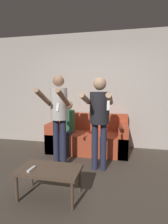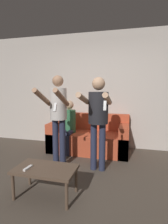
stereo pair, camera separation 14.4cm
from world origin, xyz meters
name	(u,v)px [view 2 (the right image)]	position (x,y,z in m)	size (l,w,h in m)	color
ground_plane	(72,191)	(0.00, 0.00, 0.00)	(14.00, 14.00, 0.00)	#4C4238
wall_back	(98,91)	(0.00, 2.05, 1.35)	(6.40, 0.06, 2.70)	beige
couch	(89,138)	(-0.12, 1.61, 0.29)	(1.74, 0.80, 0.82)	#C64C2D
person_standing_left	(58,111)	(-0.48, 0.70, 1.00)	(0.41, 0.70, 1.63)	#282D47
person_standing_right	(98,113)	(0.23, 0.70, 0.99)	(0.45, 0.75, 1.59)	#282D47
person_seated	(68,124)	(-0.55, 1.44, 0.62)	(0.28, 0.51, 1.14)	#282D47
coffee_table	(45,171)	(-0.29, -0.19, 0.34)	(0.79, 0.45, 0.38)	brown
remote_on_table	(28,168)	(-0.49, -0.27, 0.40)	(0.05, 0.15, 0.02)	white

